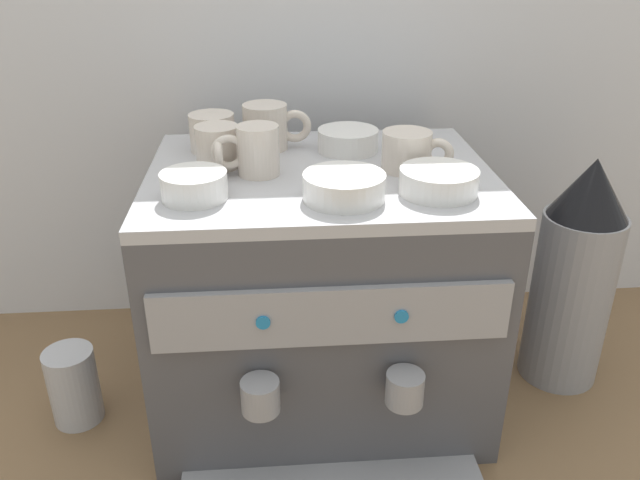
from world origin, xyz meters
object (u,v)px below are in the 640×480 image
at_px(coffee_grinder, 574,276).
at_px(ceramic_bowl_0, 194,186).
at_px(ceramic_cup_1, 409,151).
at_px(ceramic_cup_4, 255,150).
at_px(ceramic_bowl_1, 348,141).
at_px(ceramic_cup_0, 212,132).
at_px(espresso_machine, 320,290).
at_px(ceramic_bowl_3, 439,182).
at_px(ceramic_cup_2, 218,147).
at_px(ceramic_bowl_2, 344,187).
at_px(ceramic_cup_3, 268,127).
at_px(milk_pitcher, 74,386).

bearing_deg(coffee_grinder, ceramic_bowl_0, -169.79).
xyz_separation_m(ceramic_cup_1, ceramic_cup_4, (-0.24, -0.00, 0.01)).
bearing_deg(ceramic_bowl_1, ceramic_cup_0, 174.03).
xyz_separation_m(espresso_machine, coffee_grinder, (0.47, 0.02, -0.00)).
xyz_separation_m(ceramic_bowl_3, coffee_grinder, (0.30, 0.12, -0.24)).
bearing_deg(ceramic_cup_2, ceramic_bowl_3, -22.47).
xyz_separation_m(ceramic_bowl_1, ceramic_bowl_2, (-0.03, -0.22, 0.00)).
xyz_separation_m(ceramic_cup_2, ceramic_bowl_3, (0.33, -0.13, -0.02)).
relative_size(ceramic_bowl_3, coffee_grinder, 0.26).
height_order(ceramic_cup_2, ceramic_cup_3, ceramic_cup_3).
bearing_deg(ceramic_cup_0, ceramic_cup_2, -80.70).
relative_size(ceramic_cup_0, coffee_grinder, 0.26).
height_order(ceramic_cup_3, ceramic_bowl_3, ceramic_cup_3).
height_order(ceramic_bowl_2, milk_pitcher, ceramic_bowl_2).
relative_size(espresso_machine, ceramic_bowl_3, 4.78).
bearing_deg(espresso_machine, milk_pitcher, -174.48).
relative_size(espresso_machine, ceramic_bowl_2, 4.64).
distance_m(ceramic_bowl_2, ceramic_bowl_3, 0.14).
height_order(ceramic_cup_2, ceramic_bowl_2, ceramic_cup_2).
bearing_deg(ceramic_bowl_3, milk_pitcher, 173.86).
bearing_deg(milk_pitcher, ceramic_bowl_3, -6.14).
xyz_separation_m(ceramic_cup_2, ceramic_cup_3, (0.08, 0.09, 0.00)).
xyz_separation_m(ceramic_cup_1, coffee_grinder, (0.33, 0.02, -0.25)).
distance_m(espresso_machine, milk_pitcher, 0.46).
relative_size(ceramic_cup_3, ceramic_bowl_1, 1.13).
relative_size(ceramic_bowl_1, milk_pitcher, 0.74).
relative_size(ceramic_bowl_0, ceramic_bowl_2, 0.80).
relative_size(ceramic_cup_1, ceramic_cup_2, 1.05).
xyz_separation_m(ceramic_cup_4, milk_pitcher, (-0.33, -0.03, -0.41)).
bearing_deg(ceramic_bowl_2, ceramic_cup_1, 44.24).
xyz_separation_m(ceramic_bowl_2, coffee_grinder, (0.44, 0.14, -0.24)).
relative_size(ceramic_cup_2, coffee_grinder, 0.24).
distance_m(coffee_grinder, milk_pitcher, 0.91).
bearing_deg(ceramic_bowl_3, ceramic_bowl_2, -174.89).
xyz_separation_m(ceramic_cup_1, ceramic_bowl_2, (-0.12, -0.11, -0.01)).
xyz_separation_m(ceramic_cup_4, ceramic_bowl_0, (-0.09, -0.09, -0.02)).
xyz_separation_m(ceramic_cup_0, coffee_grinder, (0.64, -0.10, -0.26)).
height_order(ceramic_cup_0, milk_pitcher, ceramic_cup_0).
bearing_deg(ceramic_cup_1, ceramic_cup_0, 158.01).
height_order(ceramic_cup_1, milk_pitcher, ceramic_cup_1).
xyz_separation_m(ceramic_cup_4, ceramic_bowl_1, (0.16, 0.11, -0.02)).
xyz_separation_m(ceramic_bowl_2, ceramic_bowl_3, (0.14, 0.01, -0.00)).
relative_size(ceramic_cup_2, ceramic_cup_3, 0.90).
distance_m(ceramic_cup_0, ceramic_bowl_3, 0.41).
xyz_separation_m(espresso_machine, ceramic_cup_2, (-0.16, 0.03, 0.26)).
xyz_separation_m(ceramic_cup_3, milk_pitcher, (-0.35, -0.16, -0.41)).
relative_size(coffee_grinder, milk_pitcher, 3.14).
bearing_deg(milk_pitcher, ceramic_cup_4, 5.82).
bearing_deg(ceramic_cup_4, ceramic_cup_1, 0.42).
bearing_deg(ceramic_bowl_3, coffee_grinder, 22.33).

